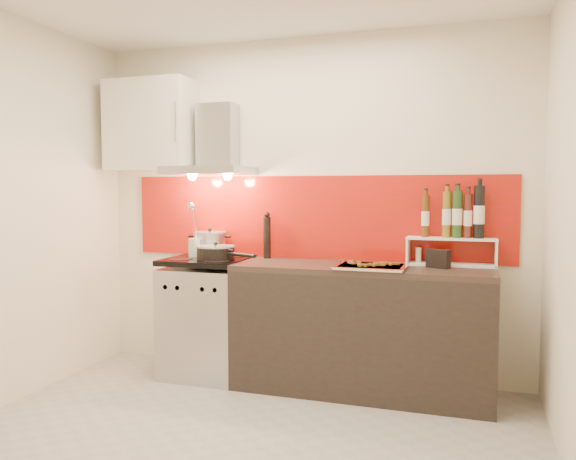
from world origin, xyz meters
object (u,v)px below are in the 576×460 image
(pepper_mill, at_px, (267,236))
(baking_tray, at_px, (371,266))
(saute_pan, at_px, (216,252))
(counter, at_px, (361,328))
(stock_pot, at_px, (210,243))
(range_stove, at_px, (208,318))

(pepper_mill, relative_size, baking_tray, 0.76)
(saute_pan, bearing_deg, counter, 2.88)
(stock_pot, xyz_separation_m, pepper_mill, (0.48, 0.02, 0.07))
(saute_pan, height_order, baking_tray, saute_pan)
(saute_pan, xyz_separation_m, pepper_mill, (0.32, 0.25, 0.11))
(range_stove, xyz_separation_m, saute_pan, (0.10, -0.05, 0.52))
(counter, relative_size, saute_pan, 3.38)
(counter, distance_m, pepper_mill, 1.02)
(baking_tray, bearing_deg, stock_pot, 167.14)
(saute_pan, relative_size, pepper_mill, 1.47)
(stock_pot, xyz_separation_m, baking_tray, (1.35, -0.31, -0.09))
(range_stove, height_order, pepper_mill, pepper_mill)
(range_stove, relative_size, pepper_mill, 2.52)
(range_stove, height_order, saute_pan, saute_pan)
(pepper_mill, xyz_separation_m, baking_tray, (0.87, -0.33, -0.16))
(stock_pot, bearing_deg, counter, -7.85)
(counter, relative_size, stock_pot, 6.93)
(range_stove, distance_m, saute_pan, 0.53)
(stock_pot, relative_size, saute_pan, 0.49)
(counter, height_order, stock_pot, stock_pot)
(counter, relative_size, pepper_mill, 4.99)
(pepper_mill, bearing_deg, counter, -14.16)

